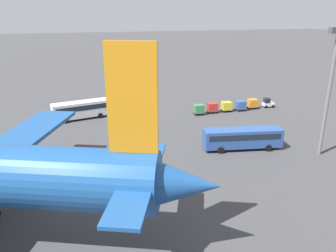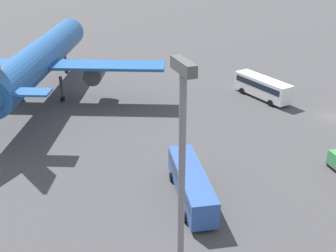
{
  "view_description": "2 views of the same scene",
  "coord_description": "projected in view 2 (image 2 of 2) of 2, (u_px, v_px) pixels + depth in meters",
  "views": [
    {
      "loc": [
        13.11,
        68.23,
        19.42
      ],
      "look_at": [
        -2.02,
        20.76,
        2.19
      ],
      "focal_mm": 35.0,
      "sensor_mm": 36.0,
      "label": 1
    },
    {
      "loc": [
        -44.28,
        43.4,
        24.99
      ],
      "look_at": [
        -0.81,
        26.56,
        3.38
      ],
      "focal_mm": 45.0,
      "sensor_mm": 36.0,
      "label": 2
    }
  ],
  "objects": [
    {
      "name": "airplane",
      "position": [
        40.0,
        59.0,
        66.67
      ],
      "size": [
        44.75,
        38.46,
        17.64
      ],
      "rotation": [
        0.0,
        0.0,
        -0.41
      ],
      "color": "#1E5193",
      "rests_on": "ground"
    },
    {
      "name": "ground_plane",
      "position": [
        333.0,
        117.0,
        62.19
      ],
      "size": [
        600.0,
        600.0,
        0.0
      ],
      "primitive_type": "plane",
      "color": "#424244"
    },
    {
      "name": "shuttle_bus_far",
      "position": [
        191.0,
        183.0,
        42.56
      ],
      "size": [
        11.99,
        4.85,
        3.15
      ],
      "rotation": [
        0.0,
        0.0,
        -0.19
      ],
      "color": "#2D5199",
      "rests_on": "ground"
    },
    {
      "name": "light_pole",
      "position": [
        182.0,
        157.0,
        28.91
      ],
      "size": [
        2.8,
        0.7,
        17.74
      ],
      "color": "slate",
      "rests_on": "ground"
    },
    {
      "name": "shuttle_bus_near",
      "position": [
        263.0,
        86.0,
        68.59
      ],
      "size": [
        11.04,
        4.69,
        3.39
      ],
      "rotation": [
        0.0,
        0.0,
        0.2
      ],
      "color": "white",
      "rests_on": "ground"
    }
  ]
}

